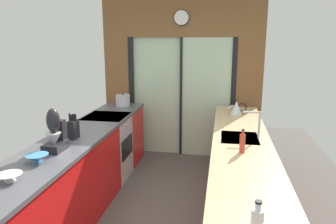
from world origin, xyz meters
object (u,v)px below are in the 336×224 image
mixing_bowl_mid (10,177)px  mixing_bowl_far (37,158)px  stand_mixer (55,134)px  knife_block (73,129)px  oven_range (108,147)px  stock_pot (123,100)px  kettle (237,108)px  soap_bottle_far (242,143)px

mixing_bowl_mid → mixing_bowl_far: (0.00, 0.38, 0.01)m
mixing_bowl_far → stand_mixer: stand_mixer is taller
knife_block → mixing_bowl_far: bearing=-90.0°
oven_range → stock_pot: size_ratio=4.02×
kettle → soap_bottle_far: size_ratio=1.13×
knife_block → kettle: knife_block is taller
mixing_bowl_mid → mixing_bowl_far: mixing_bowl_far is taller
stand_mixer → mixing_bowl_mid: bearing=-90.0°
mixing_bowl_far → soap_bottle_far: (1.78, 0.57, 0.06)m
mixing_bowl_far → mixing_bowl_mid: bearing=-90.0°
oven_range → knife_block: size_ratio=3.30×
knife_block → soap_bottle_far: size_ratio=1.21×
stand_mixer → stock_pot: size_ratio=1.83×
oven_range → mixing_bowl_far: 1.82m
mixing_bowl_far → knife_block: size_ratio=0.70×
stand_mixer → kettle: 2.55m
mixing_bowl_mid → soap_bottle_far: size_ratio=0.82×
stand_mixer → kettle: bearing=45.7°
oven_range → soap_bottle_far: soap_bottle_far is taller
oven_range → kettle: (1.80, 0.40, 0.56)m
mixing_bowl_mid → soap_bottle_far: soap_bottle_far is taller
knife_block → kettle: size_ratio=1.07×
mixing_bowl_far → stand_mixer: size_ratio=0.47×
mixing_bowl_mid → mixing_bowl_far: bearing=90.0°
mixing_bowl_mid → stand_mixer: 0.71m
oven_range → knife_block: (0.02, -1.04, 0.57)m
oven_range → soap_bottle_far: size_ratio=4.00×
mixing_bowl_mid → oven_range: bearing=90.5°
mixing_bowl_far → stock_pot: size_ratio=0.86×
knife_block → mixing_bowl_mid: bearing=-90.0°
mixing_bowl_mid → stock_pot: (0.00, 2.84, 0.06)m
oven_range → mixing_bowl_mid: bearing=-89.5°
soap_bottle_far → kettle: bearing=89.9°
stand_mixer → kettle: stand_mixer is taller
oven_range → stand_mixer: stand_mixer is taller
knife_block → stock_pot: 1.76m
knife_block → kettle: bearing=39.0°
mixing_bowl_mid → kettle: (1.78, 2.53, 0.07)m
oven_range → mixing_bowl_mid: 2.18m
mixing_bowl_far → stock_pot: bearing=90.0°
stand_mixer → knife_block: bearing=90.0°
oven_range → knife_block: knife_block is taller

